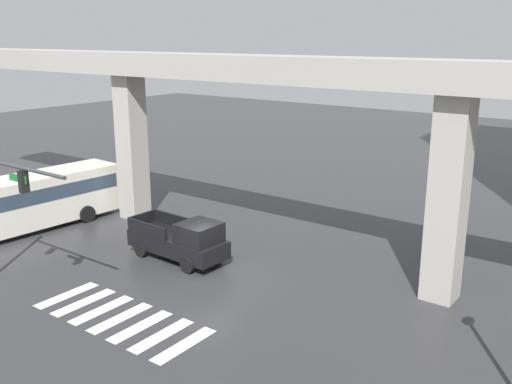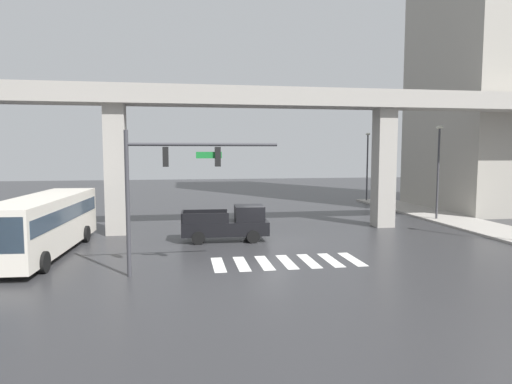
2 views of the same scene
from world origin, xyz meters
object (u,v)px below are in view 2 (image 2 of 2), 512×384
at_px(traffic_signal_mast, 169,173).
at_px(street_lamp_far_north, 367,158).
at_px(city_bus, 44,221).
at_px(street_lamp_mid_block, 438,161).
at_px(pickup_truck, 230,224).

xyz_separation_m(traffic_signal_mast, street_lamp_far_north, (19.86, 25.36, 0.18)).
height_order(city_bus, street_lamp_far_north, street_lamp_far_north).
relative_size(city_bus, traffic_signal_mast, 1.68).
bearing_deg(street_lamp_far_north, city_bus, -142.28).
distance_m(city_bus, traffic_signal_mast, 8.60).
height_order(city_bus, street_lamp_mid_block, street_lamp_mid_block).
relative_size(street_lamp_mid_block, street_lamp_far_north, 1.00).
bearing_deg(street_lamp_mid_block, traffic_signal_mast, -148.63).
xyz_separation_m(pickup_truck, traffic_signal_mast, (-3.34, -6.94, 3.39)).
bearing_deg(street_lamp_far_north, traffic_signal_mast, -128.06).
relative_size(city_bus, street_lamp_far_north, 1.51).
height_order(pickup_truck, traffic_signal_mast, traffic_signal_mast).
bearing_deg(city_bus, traffic_signal_mast, -37.54).
bearing_deg(pickup_truck, city_bus, -168.76).
height_order(street_lamp_mid_block, street_lamp_far_north, same).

